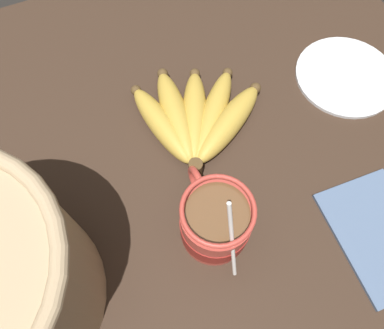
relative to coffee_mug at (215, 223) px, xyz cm
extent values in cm
cube|color=#332319|center=(8.71, -2.05, -5.75)|extent=(92.07, 92.07, 2.64)
cylinder|color=#B23D33|center=(-0.12, 0.00, -0.15)|extent=(8.95, 8.95, 8.57)
cylinder|color=maroon|center=(-0.12, 0.00, -0.97)|extent=(9.15, 9.15, 3.47)
torus|color=#B23D33|center=(5.30, 0.00, 0.52)|extent=(5.66, 0.90, 5.66)
cylinder|color=brown|center=(-0.12, 0.00, 4.24)|extent=(7.75, 7.75, 0.40)
torus|color=#B23D33|center=(-0.12, 0.00, 5.47)|extent=(8.95, 8.95, 0.60)
cylinder|color=silver|center=(-4.02, 0.00, 4.38)|extent=(5.15, 0.50, 14.78)
ellipsoid|color=silver|center=(-1.69, 0.00, -2.93)|extent=(3.00, 2.00, 0.80)
cylinder|color=#4C381E|center=(9.18, -1.10, -1.72)|extent=(2.00, 2.00, 3.00)
ellipsoid|color=#B79338|center=(13.93, -8.81, -2.44)|extent=(11.84, 15.80, 3.99)
sphere|color=#4C381E|center=(18.15, -15.66, -2.44)|extent=(1.79, 1.79, 1.79)
ellipsoid|color=#B79338|center=(16.37, -7.37, -2.60)|extent=(15.27, 13.98, 3.66)
sphere|color=#4C381E|center=(22.80, -12.98, -2.60)|extent=(1.65, 1.65, 1.65)
ellipsoid|color=#B79338|center=(17.41, -4.74, -2.55)|extent=(16.16, 9.92, 3.77)
sphere|color=#4C381E|center=(24.73, -7.97, -2.55)|extent=(1.70, 1.70, 1.70)
ellipsoid|color=#B79338|center=(18.45, -2.17, -2.47)|extent=(17.00, 5.82, 3.94)
sphere|color=#4C381E|center=(26.72, -3.13, -2.47)|extent=(1.77, 1.77, 1.77)
ellipsoid|color=#B79338|center=(17.80, 0.52, -2.58)|extent=(15.95, 6.52, 3.70)
sphere|color=#4C381E|center=(25.43, 1.96, -2.58)|extent=(1.67, 1.67, 1.67)
cube|color=slate|center=(-9.44, -20.73, -4.13)|extent=(17.12, 12.35, 0.60)
cylinder|color=silver|center=(15.42, -31.63, -4.13)|extent=(16.80, 16.80, 0.60)
camera|label=1|loc=(-11.50, 8.16, 46.14)|focal=35.00mm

